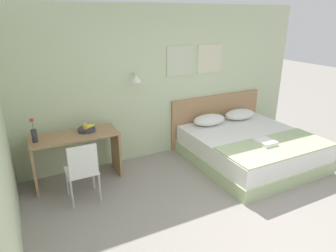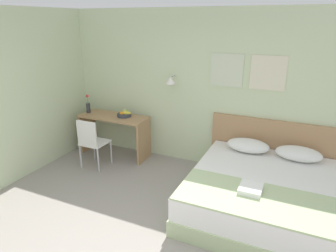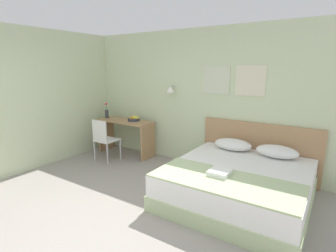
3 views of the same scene
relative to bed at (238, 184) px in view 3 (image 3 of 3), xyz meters
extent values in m
plane|color=gray|center=(-1.20, -1.66, -0.26)|extent=(24.00, 24.00, 0.00)
cube|color=beige|center=(-1.20, 1.09, 1.07)|extent=(5.83, 0.06, 2.65)
cube|color=beige|center=(-0.85, 1.05, 1.44)|extent=(0.52, 0.02, 0.52)
cube|color=beige|center=(-0.22, 1.05, 1.44)|extent=(0.52, 0.02, 0.52)
cylinder|color=#B2B2B7|center=(-1.75, 0.98, 1.29)|extent=(0.02, 0.16, 0.02)
cone|color=white|center=(-1.75, 0.89, 1.24)|extent=(0.17, 0.17, 0.12)
cube|color=#B2C693|center=(0.00, 0.00, -0.15)|extent=(1.91, 2.00, 0.22)
cube|color=white|center=(0.00, 0.00, 0.11)|extent=(1.87, 1.96, 0.30)
cube|color=#A87F56|center=(0.00, 1.03, 0.24)|extent=(2.03, 0.06, 0.98)
ellipsoid|color=white|center=(-0.36, 0.75, 0.36)|extent=(0.65, 0.40, 0.19)
ellipsoid|color=white|center=(0.36, 0.75, 0.36)|extent=(0.65, 0.40, 0.19)
cube|color=#B2C693|center=(0.00, -0.58, 0.27)|extent=(1.85, 0.80, 0.02)
cube|color=white|center=(-0.11, -0.44, 0.31)|extent=(0.26, 0.30, 0.06)
cube|color=#A87F56|center=(-2.83, 0.73, 0.50)|extent=(1.29, 0.51, 0.03)
cube|color=#A87F56|center=(-3.46, 0.73, 0.11)|extent=(0.04, 0.47, 0.74)
cube|color=#A87F56|center=(-2.20, 0.73, 0.11)|extent=(0.04, 0.47, 0.74)
cube|color=white|center=(-2.87, 0.19, 0.18)|extent=(0.42, 0.42, 0.02)
cube|color=white|center=(-2.87, 0.00, 0.41)|extent=(0.38, 0.03, 0.44)
cylinder|color=#B7B7BC|center=(-3.06, 0.38, -0.04)|extent=(0.03, 0.03, 0.43)
cylinder|color=#B7B7BC|center=(-2.68, 0.38, -0.04)|extent=(0.03, 0.03, 0.43)
cylinder|color=#B7B7BC|center=(-3.06, 0.00, -0.04)|extent=(0.03, 0.03, 0.43)
cylinder|color=#B7B7BC|center=(-2.68, 0.00, -0.04)|extent=(0.03, 0.03, 0.43)
cylinder|color=#333842|center=(-2.63, 0.78, 0.55)|extent=(0.26, 0.26, 0.05)
ellipsoid|color=yellow|center=(-2.58, 0.78, 0.59)|extent=(0.18, 0.12, 0.06)
sphere|color=#B2C156|center=(-2.65, 0.83, 0.60)|extent=(0.09, 0.09, 0.09)
sphere|color=orange|center=(-2.66, 0.74, 0.59)|extent=(0.07, 0.07, 0.07)
cylinder|color=#333338|center=(-3.38, 0.70, 0.61)|extent=(0.08, 0.08, 0.19)
cylinder|color=#3D7538|center=(-3.38, 0.70, 0.78)|extent=(0.01, 0.01, 0.14)
sphere|color=#DB3838|center=(-3.38, 0.70, 0.85)|extent=(0.06, 0.06, 0.06)
camera|label=1|loc=(-3.48, -3.62, 2.21)|focal=32.00mm
camera|label=2|loc=(0.28, -3.66, 2.20)|focal=32.00mm
camera|label=3|loc=(1.09, -3.53, 1.66)|focal=28.00mm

